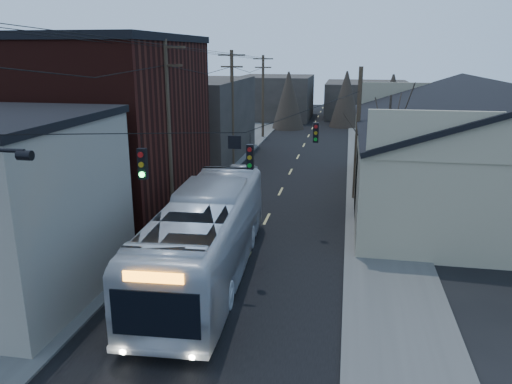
{
  "coord_description": "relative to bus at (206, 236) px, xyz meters",
  "views": [
    {
      "loc": [
        4.34,
        -7.07,
        9.4
      ],
      "look_at": [
        0.25,
        15.17,
        3.0
      ],
      "focal_mm": 35.0,
      "sensor_mm": 36.0,
      "label": 1
    }
  ],
  "objects": [
    {
      "name": "warehouse",
      "position": [
        14.3,
        13.06,
        0.83
      ],
      "size": [
        16.16,
        20.6,
        7.73
      ],
      "color": "gray",
      "rests_on": "ground"
    },
    {
      "name": "bare_tree",
      "position": [
        7.8,
        8.06,
        1.73
      ],
      "size": [
        0.4,
        0.4,
        7.2
      ],
      "primitive_type": "cone",
      "color": "black",
      "rests_on": "ground"
    },
    {
      "name": "building_far_left",
      "position": [
        -4.7,
        53.06,
        1.13
      ],
      "size": [
        10.0,
        12.0,
        6.0
      ],
      "primitive_type": "cube",
      "color": "#2C2823",
      "rests_on": "ground"
    },
    {
      "name": "utility_lines",
      "position": [
        -1.81,
        12.21,
        3.08
      ],
      "size": [
        11.24,
        45.28,
        10.5
      ],
      "color": "#382B1E",
      "rests_on": "ground"
    },
    {
      "name": "sidewalk_left",
      "position": [
        -5.2,
        18.06,
        -1.81
      ],
      "size": [
        4.0,
        110.0,
        0.12
      ],
      "primitive_type": "cube",
      "color": "#474744",
      "rests_on": "ground"
    },
    {
      "name": "parked_car",
      "position": [
        -1.7,
        14.66,
        -1.12
      ],
      "size": [
        1.73,
        4.59,
        1.5
      ],
      "primitive_type": "imported",
      "rotation": [
        0.0,
        0.0,
        -0.03
      ],
      "color": "#999BA0",
      "rests_on": "ground"
    },
    {
      "name": "sidewalk_right",
      "position": [
        7.8,
        18.06,
        -1.81
      ],
      "size": [
        4.0,
        110.0,
        0.12
      ],
      "primitive_type": "cube",
      "color": "#474744",
      "rests_on": "ground"
    },
    {
      "name": "building_brick",
      "position": [
        -8.7,
        8.06,
        3.13
      ],
      "size": [
        10.0,
        12.0,
        10.0
      ],
      "primitive_type": "cube",
      "color": "black",
      "rests_on": "ground"
    },
    {
      "name": "road_surface",
      "position": [
        1.3,
        18.06,
        -1.86
      ],
      "size": [
        9.0,
        110.0,
        0.02
      ],
      "primitive_type": "cube",
      "color": "black",
      "rests_on": "ground"
    },
    {
      "name": "building_left_far",
      "position": [
        -8.2,
        24.06,
        1.63
      ],
      "size": [
        9.0,
        14.0,
        7.0
      ],
      "primitive_type": "cube",
      "color": "#2C2823",
      "rests_on": "ground"
    },
    {
      "name": "bus",
      "position": [
        0.0,
        0.0,
        0.0
      ],
      "size": [
        3.85,
        13.58,
        3.74
      ],
      "primitive_type": "imported",
      "rotation": [
        0.0,
        0.0,
        3.19
      ],
      "color": "silver",
      "rests_on": "ground"
    },
    {
      "name": "building_far_right",
      "position": [
        8.3,
        58.06,
        0.63
      ],
      "size": [
        12.0,
        14.0,
        5.0
      ],
      "primitive_type": "cube",
      "color": "#2C2823",
      "rests_on": "ground"
    }
  ]
}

